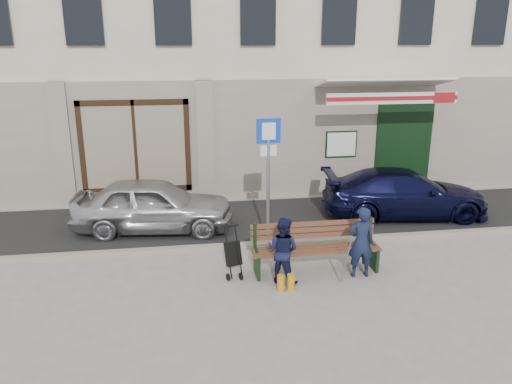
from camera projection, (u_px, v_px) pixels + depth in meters
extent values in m
plane|color=#9E9991|center=(298.00, 279.00, 9.13)|extent=(80.00, 80.00, 0.00)
cube|color=#282828|center=(269.00, 220.00, 12.06)|extent=(60.00, 3.20, 0.01)
cube|color=#9E9384|center=(282.00, 244.00, 10.53)|extent=(60.00, 0.18, 0.12)
cube|color=beige|center=(241.00, 13.00, 15.70)|extent=(20.00, 7.00, 10.00)
cube|color=#9E9384|center=(258.00, 141.00, 13.35)|extent=(20.00, 0.12, 3.20)
cube|color=maroon|center=(136.00, 146.00, 12.97)|extent=(2.50, 0.12, 2.00)
cube|color=black|center=(403.00, 147.00, 13.94)|extent=(1.60, 0.10, 2.60)
cube|color=black|center=(396.00, 148.00, 14.42)|extent=(1.25, 0.90, 2.40)
cube|color=white|center=(341.00, 144.00, 13.62)|extent=(0.80, 0.03, 0.65)
cube|color=white|center=(380.00, 84.00, 13.05)|extent=(3.40, 1.72, 0.42)
cube|color=white|center=(393.00, 98.00, 12.33)|extent=(3.40, 0.05, 0.28)
cube|color=maroon|center=(393.00, 98.00, 12.30)|extent=(3.40, 0.02, 0.10)
imported|color=silver|center=(153.00, 205.00, 11.29)|extent=(3.71, 1.82, 1.22)
imported|color=black|center=(405.00, 193.00, 12.24)|extent=(4.15, 2.06, 1.16)
cylinder|color=gray|center=(268.00, 186.00, 10.28)|extent=(0.07, 0.07, 2.59)
cube|color=#0D3CBF|center=(269.00, 131.00, 9.94)|extent=(0.50, 0.07, 0.50)
cube|color=white|center=(269.00, 131.00, 9.91)|extent=(0.28, 0.04, 0.34)
cube|color=white|center=(268.00, 151.00, 10.06)|extent=(0.34, 0.06, 0.22)
cube|color=brown|center=(316.00, 249.00, 9.28)|extent=(2.40, 0.50, 0.04)
cube|color=brown|center=(313.00, 230.00, 9.46)|extent=(2.40, 0.10, 0.36)
cube|color=black|center=(257.00, 264.00, 9.18)|extent=(0.06, 0.50, 0.45)
cube|color=black|center=(373.00, 257.00, 9.50)|extent=(0.06, 0.50, 0.45)
cube|color=white|center=(357.00, 248.00, 9.28)|extent=(0.34, 0.25, 0.11)
cylinder|color=gray|center=(346.00, 261.00, 8.68)|extent=(0.07, 0.34, 0.96)
cylinder|color=orange|center=(281.00, 283.00, 8.64)|extent=(0.13, 0.13, 0.30)
cylinder|color=orange|center=(291.00, 282.00, 8.66)|extent=(0.13, 0.13, 0.30)
imported|color=#141C38|center=(361.00, 242.00, 9.05)|extent=(0.50, 0.34, 1.34)
imported|color=#151739|center=(283.00, 250.00, 8.84)|extent=(0.75, 0.73, 1.22)
cylinder|color=black|center=(228.00, 277.00, 9.03)|extent=(0.07, 0.14, 0.14)
cylinder|color=black|center=(241.00, 276.00, 9.07)|extent=(0.07, 0.14, 0.14)
cube|color=black|center=(233.00, 254.00, 9.12)|extent=(0.34, 0.32, 0.46)
cylinder|color=black|center=(232.00, 226.00, 9.09)|extent=(0.25, 0.11, 0.02)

